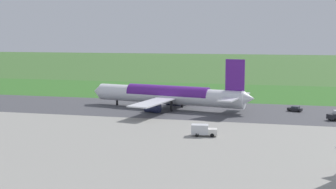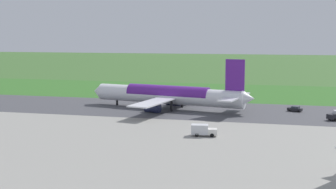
# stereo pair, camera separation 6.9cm
# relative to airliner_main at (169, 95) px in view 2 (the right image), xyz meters

# --- Properties ---
(ground_plane) EXTENTS (800.00, 800.00, 0.00)m
(ground_plane) POSITION_rel_airliner_main_xyz_m (-12.78, -0.07, -4.35)
(ground_plane) COLOR #3D662D
(runway_asphalt) EXTENTS (600.00, 34.20, 0.06)m
(runway_asphalt) POSITION_rel_airliner_main_xyz_m (-12.78, -0.07, -4.32)
(runway_asphalt) COLOR #47474C
(runway_asphalt) RESTS_ON ground
(apron_concrete) EXTENTS (440.00, 110.00, 0.05)m
(apron_concrete) POSITION_rel_airliner_main_xyz_m (-12.78, 59.78, -4.33)
(apron_concrete) COLOR gray
(apron_concrete) RESTS_ON ground
(grass_verge_foreground) EXTENTS (600.00, 80.00, 0.04)m
(grass_verge_foreground) POSITION_rel_airliner_main_xyz_m (-12.78, -34.76, -4.33)
(grass_verge_foreground) COLOR #346B27
(grass_verge_foreground) RESTS_ON ground
(airliner_main) EXTENTS (53.84, 44.33, 15.88)m
(airliner_main) POSITION_rel_airliner_main_xyz_m (0.00, 0.00, 0.00)
(airliner_main) COLOR white
(airliner_main) RESTS_ON ground
(service_truck_fuel) EXTENTS (6.04, 2.97, 2.65)m
(service_truck_fuel) POSITION_rel_airliner_main_xyz_m (-16.19, 34.73, -2.95)
(service_truck_fuel) COLOR silver
(service_truck_fuel) RESTS_ON ground
(service_car_ops) EXTENTS (4.57, 3.27, 1.62)m
(service_car_ops) POSITION_rel_airliner_main_xyz_m (-37.53, -4.33, -3.51)
(service_car_ops) COLOR black
(service_car_ops) RESTS_ON ground
(no_stopping_sign) EXTENTS (0.60, 0.10, 2.47)m
(no_stopping_sign) POSITION_rel_airliner_main_xyz_m (-6.15, -36.55, -2.88)
(no_stopping_sign) COLOR slate
(no_stopping_sign) RESTS_ON ground
(traffic_cone_orange) EXTENTS (0.40, 0.40, 0.55)m
(traffic_cone_orange) POSITION_rel_airliner_main_xyz_m (1.58, -34.41, -4.08)
(traffic_cone_orange) COLOR orange
(traffic_cone_orange) RESTS_ON ground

